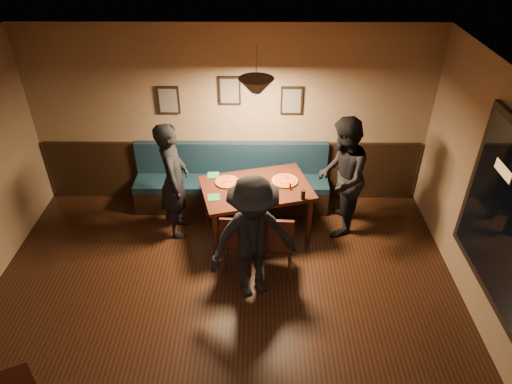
% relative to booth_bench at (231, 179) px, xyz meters
% --- Properties ---
extents(ceiling, '(7.00, 7.00, 0.00)m').
position_rel_booth_bench_xyz_m(ceiling, '(0.00, -3.20, 2.30)').
color(ceiling, silver).
rests_on(ceiling, ground).
extents(wall_back, '(6.00, 0.00, 6.00)m').
position_rel_booth_bench_xyz_m(wall_back, '(0.00, 0.30, 0.90)').
color(wall_back, '#8C704F').
rests_on(wall_back, ground).
extents(wainscot, '(5.88, 0.06, 1.00)m').
position_rel_booth_bench_xyz_m(wainscot, '(0.00, 0.27, 0.00)').
color(wainscot, black).
rests_on(wainscot, ground).
extents(booth_bench, '(3.00, 0.60, 1.00)m').
position_rel_booth_bench_xyz_m(booth_bench, '(0.00, 0.00, 0.00)').
color(booth_bench, '#0F232D').
rests_on(booth_bench, ground).
extents(picture_left, '(0.32, 0.04, 0.42)m').
position_rel_booth_bench_xyz_m(picture_left, '(-0.90, 0.27, 1.20)').
color(picture_left, black).
rests_on(picture_left, wall_back).
extents(picture_center, '(0.32, 0.04, 0.42)m').
position_rel_booth_bench_xyz_m(picture_center, '(0.00, 0.27, 1.35)').
color(picture_center, black).
rests_on(picture_center, wall_back).
extents(picture_right, '(0.32, 0.04, 0.42)m').
position_rel_booth_bench_xyz_m(picture_right, '(0.90, 0.27, 1.20)').
color(picture_right, black).
rests_on(picture_right, wall_back).
extents(pendant_lamp, '(0.44, 0.44, 0.25)m').
position_rel_booth_bench_xyz_m(pendant_lamp, '(0.39, -0.66, 1.75)').
color(pendant_lamp, black).
rests_on(pendant_lamp, ceiling).
extents(dining_table, '(1.70, 1.32, 0.80)m').
position_rel_booth_bench_xyz_m(dining_table, '(0.39, -0.66, -0.10)').
color(dining_table, black).
rests_on(dining_table, floor).
extents(chair_near_left, '(0.43, 0.43, 0.92)m').
position_rel_booth_bench_xyz_m(chair_near_left, '(0.16, -1.37, -0.04)').
color(chair_near_left, '#32180E').
rests_on(chair_near_left, floor).
extents(chair_near_right, '(0.46, 0.46, 0.97)m').
position_rel_booth_bench_xyz_m(chair_near_right, '(0.65, -1.46, -0.01)').
color(chair_near_right, black).
rests_on(chair_near_right, floor).
extents(diner_left, '(0.48, 0.68, 1.76)m').
position_rel_booth_bench_xyz_m(diner_left, '(-0.76, -0.63, 0.38)').
color(diner_left, black).
rests_on(diner_left, floor).
extents(diner_right, '(0.86, 1.00, 1.80)m').
position_rel_booth_bench_xyz_m(diner_right, '(1.59, -0.56, 0.40)').
color(diner_right, black).
rests_on(diner_right, floor).
extents(diner_front, '(1.24, 0.97, 1.68)m').
position_rel_booth_bench_xyz_m(diner_front, '(0.36, -1.84, 0.34)').
color(diner_front, black).
rests_on(diner_front, floor).
extents(pizza_a, '(0.37, 0.37, 0.04)m').
position_rel_booth_bench_xyz_m(pizza_a, '(-0.02, -0.57, 0.32)').
color(pizza_a, '#C16F24').
rests_on(pizza_a, dining_table).
extents(pizza_b, '(0.43, 0.43, 0.04)m').
position_rel_booth_bench_xyz_m(pizza_b, '(0.45, -0.81, 0.32)').
color(pizza_b, orange).
rests_on(pizza_b, dining_table).
extents(pizza_c, '(0.42, 0.42, 0.04)m').
position_rel_booth_bench_xyz_m(pizza_c, '(0.80, -0.54, 0.32)').
color(pizza_c, orange).
rests_on(pizza_c, dining_table).
extents(soda_glass, '(0.07, 0.07, 0.14)m').
position_rel_booth_bench_xyz_m(soda_glass, '(1.02, -0.95, 0.37)').
color(soda_glass, black).
rests_on(soda_glass, dining_table).
extents(tabasco_bottle, '(0.04, 0.04, 0.13)m').
position_rel_booth_bench_xyz_m(tabasco_bottle, '(0.86, -0.73, 0.37)').
color(tabasco_bottle, maroon).
rests_on(tabasco_bottle, dining_table).
extents(napkin_a, '(0.17, 0.17, 0.01)m').
position_rel_booth_bench_xyz_m(napkin_a, '(-0.24, -0.36, 0.31)').
color(napkin_a, '#217E3D').
rests_on(napkin_a, dining_table).
extents(napkin_b, '(0.19, 0.19, 0.01)m').
position_rel_booth_bench_xyz_m(napkin_b, '(-0.18, -0.93, 0.31)').
color(napkin_b, '#1C6A2D').
rests_on(napkin_b, dining_table).
extents(cutlery_set, '(0.20, 0.04, 0.00)m').
position_rel_booth_bench_xyz_m(cutlery_set, '(0.33, -1.02, 0.30)').
color(cutlery_set, silver).
rests_on(cutlery_set, dining_table).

